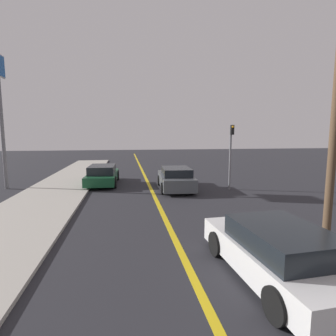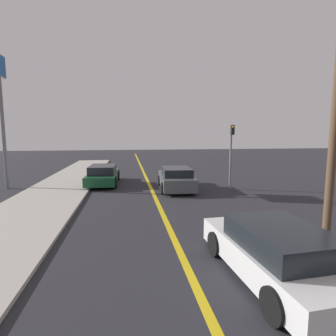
# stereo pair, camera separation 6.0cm
# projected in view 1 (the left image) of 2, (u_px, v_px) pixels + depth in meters

# --- Properties ---
(road_center_line) EXTENTS (0.20, 60.00, 0.01)m
(road_center_line) POSITION_uv_depth(u_px,v_px,m) (151.00, 189.00, 15.40)
(road_center_line) COLOR gold
(road_center_line) RESTS_ON ground_plane
(sidewalk_left) EXTENTS (3.56, 35.90, 0.11)m
(sidewalk_left) POSITION_uv_depth(u_px,v_px,m) (55.00, 192.00, 14.50)
(sidewalk_left) COLOR #ADA89E
(sidewalk_left) RESTS_ON ground_plane
(car_near_right_lane) EXTENTS (2.13, 4.26, 1.24)m
(car_near_right_lane) POSITION_uv_depth(u_px,v_px,m) (277.00, 253.00, 5.78)
(car_near_right_lane) COLOR silver
(car_near_right_lane) RESTS_ON ground_plane
(car_ahead_center) EXTENTS (2.08, 4.27, 1.30)m
(car_ahead_center) POSITION_uv_depth(u_px,v_px,m) (176.00, 179.00, 15.41)
(car_ahead_center) COLOR #4C5156
(car_ahead_center) RESTS_ON ground_plane
(car_far_distant) EXTENTS (2.01, 4.53, 1.25)m
(car_far_distant) POSITION_uv_depth(u_px,v_px,m) (103.00, 175.00, 16.93)
(car_far_distant) COLOR #144728
(car_far_distant) RESTS_ON ground_plane
(traffic_light) EXTENTS (0.18, 0.40, 3.74)m
(traffic_light) POSITION_uv_depth(u_px,v_px,m) (231.00, 150.00, 15.06)
(traffic_light) COLOR slate
(traffic_light) RESTS_ON ground_plane
(utility_pole) EXTENTS (0.24, 0.24, 6.74)m
(utility_pole) POSITION_uv_depth(u_px,v_px,m) (334.00, 129.00, 7.80)
(utility_pole) COLOR brown
(utility_pole) RESTS_ON ground_plane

